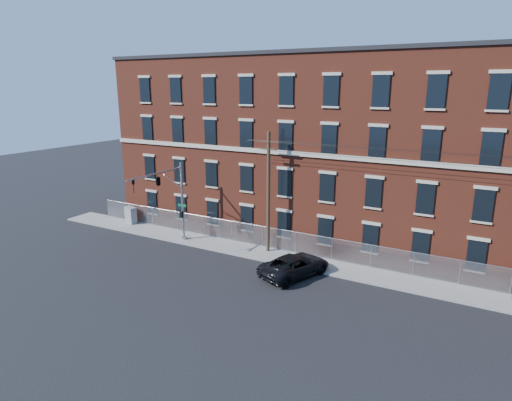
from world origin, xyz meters
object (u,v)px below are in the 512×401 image
Objects in this scene: traffic_signal_mast at (164,187)px; utility_cabinet at (131,215)px; pickup_truck at (295,265)px; utility_pole_near at (268,190)px.

utility_cabinet is (-7.70, 3.57, -4.45)m from traffic_signal_mast.
traffic_signal_mast is at bearing -8.46° from utility_cabinet.
utility_pole_near is at bearing -18.29° from pickup_truck.
pickup_truck is (3.87, -3.22, -4.55)m from utility_pole_near.
traffic_signal_mast is at bearing -156.86° from utility_pole_near.
utility_cabinet is (-19.57, 3.37, 0.15)m from pickup_truck.
utility_pole_near is at bearing 23.14° from traffic_signal_mast.
utility_pole_near is at bearing 15.87° from utility_cabinet.
utility_pole_near reaches higher than pickup_truck.
pickup_truck is at bearing -39.76° from utility_pole_near.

